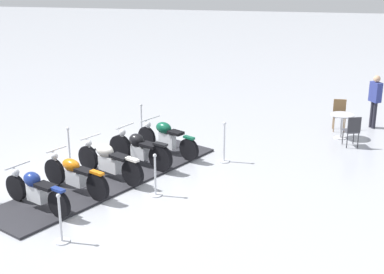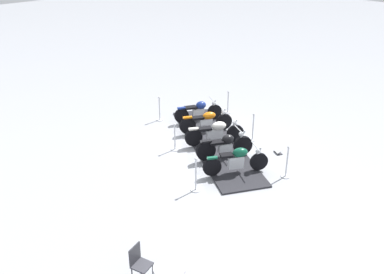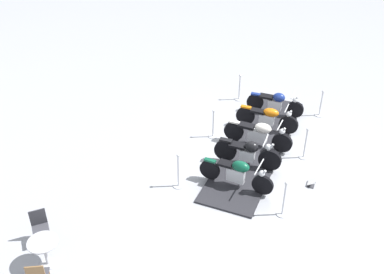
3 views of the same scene
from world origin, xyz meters
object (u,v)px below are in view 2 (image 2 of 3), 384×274
(motorcycle_forest, at_px, (237,160))
(stanchion_right_rear, at_px, (228,106))
(motorcycle_navy, at_px, (199,110))
(stanchion_left_mid, at_px, (175,141))
(motorcycle_cream, at_px, (216,132))
(cafe_chair_across_table, at_px, (139,262))
(stanchion_left_front, at_px, (196,180))
(stanchion_right_mid, at_px, (253,130))
(motorcycle_copper, at_px, (207,121))
(cafe_table, at_px, (170,274))
(stanchion_right_front, at_px, (287,166))
(info_placard, at_px, (278,152))
(motorcycle_black, at_px, (225,145))
(stanchion_left_rear, at_px, (160,112))

(motorcycle_forest, bearing_deg, stanchion_right_rear, 75.92)
(motorcycle_navy, relative_size, stanchion_left_mid, 1.81)
(motorcycle_cream, bearing_deg, cafe_chair_across_table, -120.69)
(stanchion_left_front, relative_size, stanchion_right_mid, 1.03)
(motorcycle_copper, xyz_separation_m, cafe_table, (6.62, 5.36, 0.06))
(motorcycle_copper, distance_m, stanchion_right_front, 4.25)
(stanchion_right_rear, bearing_deg, info_placard, 68.38)
(info_placard, bearing_deg, stanchion_right_rear, -173.21)
(motorcycle_black, height_order, stanchion_right_mid, stanchion_right_mid)
(motorcycle_black, bearing_deg, stanchion_right_rear, 66.57)
(stanchion_left_mid, distance_m, cafe_table, 6.95)
(motorcycle_black, bearing_deg, stanchion_left_front, -134.64)
(motorcycle_forest, bearing_deg, stanchion_left_mid, 127.61)
(motorcycle_copper, distance_m, cafe_table, 8.52)
(motorcycle_copper, height_order, info_placard, motorcycle_copper)
(motorcycle_navy, xyz_separation_m, stanchion_right_rear, (-1.62, 0.20, -0.18))
(motorcycle_black, distance_m, info_placard, 2.07)
(stanchion_right_mid, bearing_deg, motorcycle_forest, 27.88)
(motorcycle_black, xyz_separation_m, info_placard, (-1.70, 1.09, -0.46))
(stanchion_left_rear, height_order, stanchion_right_rear, stanchion_left_rear)
(motorcycle_forest, distance_m, motorcycle_navy, 4.50)
(cafe_table, bearing_deg, stanchion_right_rear, -144.93)
(motorcycle_navy, xyz_separation_m, stanchion_left_mid, (2.46, 1.23, -0.15))
(stanchion_left_front, bearing_deg, motorcycle_copper, -140.11)
(motorcycle_cream, xyz_separation_m, stanchion_right_mid, (-1.33, 0.72, -0.13))
(stanchion_right_rear, height_order, info_placard, stanchion_right_rear)
(motorcycle_cream, distance_m, stanchion_right_rear, 3.23)
(motorcycle_navy, height_order, stanchion_left_rear, stanchion_left_rear)
(motorcycle_cream, bearing_deg, cafe_table, -114.53)
(info_placard, height_order, cafe_table, cafe_table)
(stanchion_left_front, relative_size, cafe_table, 1.50)
(cafe_table, bearing_deg, stanchion_right_mid, -153.76)
(stanchion_left_rear, relative_size, cafe_table, 1.39)
(motorcycle_navy, bearing_deg, stanchion_left_front, -109.10)
(motorcycle_copper, height_order, cafe_table, motorcycle_copper)
(motorcycle_black, distance_m, motorcycle_navy, 3.37)
(motorcycle_copper, relative_size, stanchion_left_rear, 1.86)
(stanchion_left_mid, bearing_deg, stanchion_right_mid, 151.59)
(stanchion_right_rear, height_order, stanchion_left_front, stanchion_left_front)
(stanchion_right_mid, bearing_deg, motorcycle_navy, -84.44)
(motorcycle_navy, bearing_deg, cafe_chair_across_table, -116.53)
(stanchion_right_rear, xyz_separation_m, cafe_chair_across_table, (9.01, 5.37, 0.21))
(stanchion_left_rear, relative_size, info_placard, 2.75)
(info_placard, bearing_deg, stanchion_left_front, -66.26)
(stanchion_left_front, distance_m, info_placard, 3.92)
(motorcycle_copper, xyz_separation_m, stanchion_left_rear, (0.57, -2.26, -0.16))
(motorcycle_copper, relative_size, info_placard, 5.11)
(stanchion_right_mid, bearing_deg, cafe_chair_across_table, 20.52)
(motorcycle_forest, xyz_separation_m, stanchion_right_rear, (-3.74, -3.77, -0.22))
(cafe_table, bearing_deg, motorcycle_copper, -140.99)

